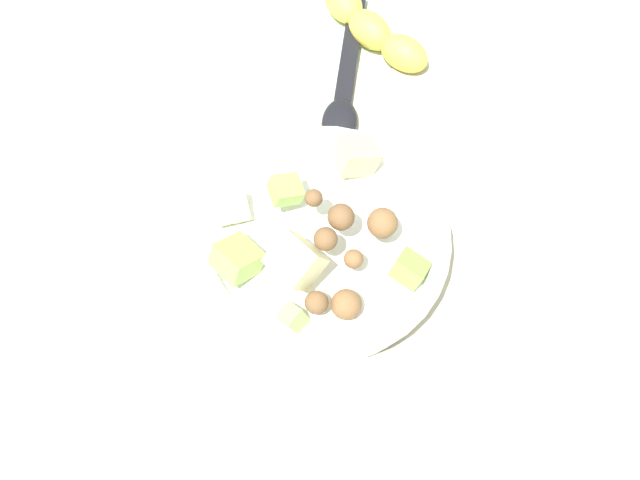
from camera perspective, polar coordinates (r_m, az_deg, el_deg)
name	(u,v)px	position (r m, az deg, el deg)	size (l,w,h in m)	color
ground_plane	(323,258)	(0.71, 0.25, -1.43)	(2.40, 2.40, 0.00)	silver
placemat	(323,257)	(0.71, 0.25, -1.33)	(0.42, 0.35, 0.01)	#BCB299
salad_bowl	(320,243)	(0.67, -0.02, -0.21)	(0.23, 0.23, 0.10)	white
serving_spoon	(344,93)	(0.79, 1.84, 11.23)	(0.20, 0.07, 0.01)	black
banana_whole	(372,28)	(0.83, 4.03, 15.90)	(0.14, 0.12, 0.04)	yellow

